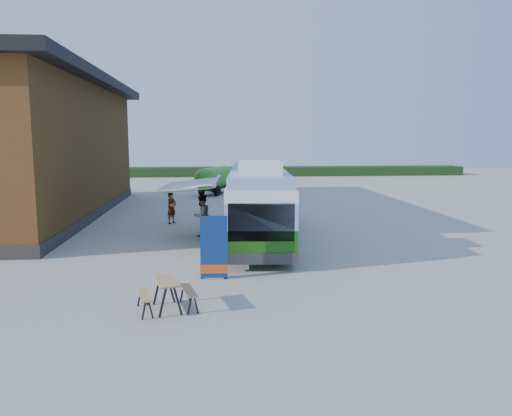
{
  "coord_description": "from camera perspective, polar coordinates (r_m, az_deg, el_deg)",
  "views": [
    {
      "loc": [
        -0.42,
        -17.69,
        4.23
      ],
      "look_at": [
        1.35,
        2.28,
        1.4
      ],
      "focal_mm": 35.0,
      "sensor_mm": 36.0,
      "label": 1
    }
  ],
  "objects": [
    {
      "name": "ground",
      "position": [
        18.2,
        -3.63,
        -5.42
      ],
      "size": [
        100.0,
        100.0,
        0.0
      ],
      "primitive_type": "plane",
      "color": "#BCB7AD",
      "rests_on": "ground"
    },
    {
      "name": "barn",
      "position": [
        29.48,
        -25.22,
        6.03
      ],
      "size": [
        9.6,
        21.2,
        7.5
      ],
      "color": "brown",
      "rests_on": "ground"
    },
    {
      "name": "hedge",
      "position": [
        56.45,
        3.53,
        4.22
      ],
      "size": [
        40.0,
        3.0,
        1.0
      ],
      "primitive_type": "cube",
      "color": "#264419",
      "rests_on": "ground"
    },
    {
      "name": "bus",
      "position": [
        20.91,
        0.2,
        0.9
      ],
      "size": [
        3.15,
        11.28,
        3.42
      ],
      "rotation": [
        0.0,
        0.0,
        -0.07
      ],
      "color": "#255F0F",
      "rests_on": "ground"
    },
    {
      "name": "awning",
      "position": [
        20.68,
        -6.97,
        3.18
      ],
      "size": [
        2.54,
        3.8,
        0.48
      ],
      "rotation": [
        0.0,
        0.0,
        -0.07
      ],
      "color": "white",
      "rests_on": "ground"
    },
    {
      "name": "banner",
      "position": [
        15.06,
        -4.83,
        -5.19
      ],
      "size": [
        0.84,
        0.22,
        1.93
      ],
      "rotation": [
        0.0,
        0.0,
        -0.07
      ],
      "color": "navy",
      "rests_on": "ground"
    },
    {
      "name": "picnic_table",
      "position": [
        12.64,
        -10.16,
        -8.94
      ],
      "size": [
        1.58,
        1.47,
        0.76
      ],
      "rotation": [
        0.0,
        0.0,
        0.24
      ],
      "color": "tan",
      "rests_on": "ground"
    },
    {
      "name": "person_a",
      "position": [
        25.07,
        -9.63,
        0.02
      ],
      "size": [
        0.65,
        0.68,
        1.57
      ],
      "primitive_type": "imported",
      "rotation": [
        0.0,
        0.0,
        0.92
      ],
      "color": "#999999",
      "rests_on": "ground"
    },
    {
      "name": "person_b",
      "position": [
        21.64,
        -6.24,
        -0.88
      ],
      "size": [
        1.1,
        1.09,
        1.79
      ],
      "primitive_type": "imported",
      "rotation": [
        0.0,
        0.0,
        -2.37
      ],
      "color": "#999999",
      "rests_on": "ground"
    },
    {
      "name": "slurry_tanker",
      "position": [
        37.82,
        -4.66,
        3.38
      ],
      "size": [
        3.16,
        5.16,
        2.05
      ],
      "rotation": [
        0.0,
        0.0,
        -0.43
      ],
      "color": "green",
      "rests_on": "ground"
    }
  ]
}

